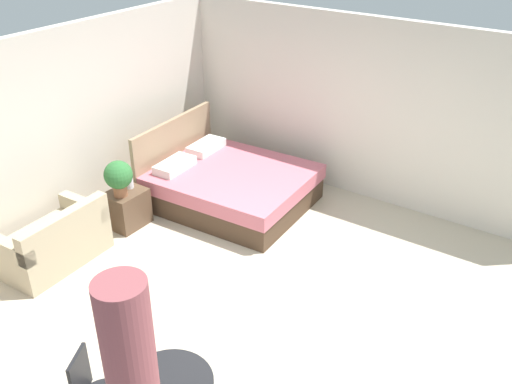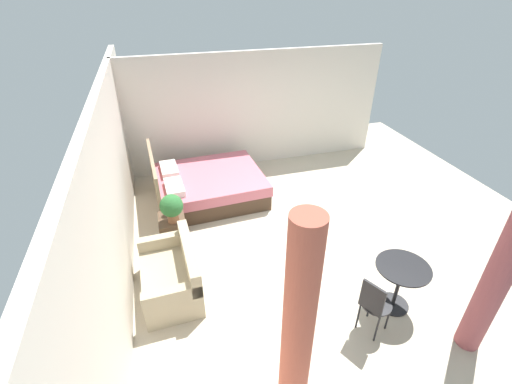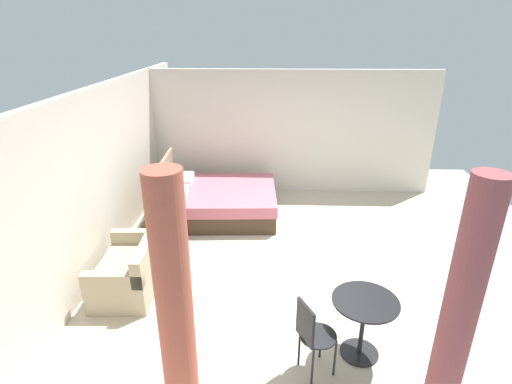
{
  "view_description": "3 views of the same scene",
  "coord_description": "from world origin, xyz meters",
  "px_view_note": "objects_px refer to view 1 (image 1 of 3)",
  "views": [
    {
      "loc": [
        -4.1,
        -2.88,
        4.11
      ],
      "look_at": [
        0.57,
        0.3,
        1.0
      ],
      "focal_mm": 39.46,
      "sensor_mm": 36.0,
      "label": 1
    },
    {
      "loc": [
        -4.65,
        2.22,
        3.95
      ],
      "look_at": [
        0.47,
        0.74,
        0.67
      ],
      "focal_mm": 24.82,
      "sensor_mm": 36.0,
      "label": 2
    },
    {
      "loc": [
        -5.37,
        0.45,
        3.36
      ],
      "look_at": [
        0.36,
        0.67,
        0.99
      ],
      "focal_mm": 27.87,
      "sensor_mm": 36.0,
      "label": 3
    }
  ],
  "objects_px": {
    "potted_plant": "(119,176)",
    "vase": "(129,182)",
    "bed": "(229,185)",
    "couch": "(54,243)",
    "nightstand": "(127,208)"
  },
  "relations": [
    {
      "from": "potted_plant",
      "to": "vase",
      "type": "xyz_separation_m",
      "value": [
        0.22,
        0.07,
        -0.2
      ]
    },
    {
      "from": "bed",
      "to": "couch",
      "type": "height_order",
      "value": "bed"
    },
    {
      "from": "bed",
      "to": "couch",
      "type": "relative_size",
      "value": 1.72
    },
    {
      "from": "vase",
      "to": "bed",
      "type": "bearing_deg",
      "value": -35.47
    },
    {
      "from": "nightstand",
      "to": "vase",
      "type": "bearing_deg",
      "value": 17.51
    },
    {
      "from": "couch",
      "to": "nightstand",
      "type": "bearing_deg",
      "value": -5.15
    },
    {
      "from": "potted_plant",
      "to": "nightstand",
      "type": "bearing_deg",
      "value": 17.96
    },
    {
      "from": "bed",
      "to": "potted_plant",
      "type": "relative_size",
      "value": 4.48
    },
    {
      "from": "couch",
      "to": "vase",
      "type": "bearing_deg",
      "value": -2.91
    },
    {
      "from": "bed",
      "to": "couch",
      "type": "xyz_separation_m",
      "value": [
        -2.38,
        0.88,
        -0.01
      ]
    },
    {
      "from": "nightstand",
      "to": "bed",
      "type": "bearing_deg",
      "value": -31.59
    },
    {
      "from": "nightstand",
      "to": "potted_plant",
      "type": "bearing_deg",
      "value": -162.04
    },
    {
      "from": "bed",
      "to": "vase",
      "type": "distance_m",
      "value": 1.44
    },
    {
      "from": "bed",
      "to": "nightstand",
      "type": "distance_m",
      "value": 1.48
    },
    {
      "from": "couch",
      "to": "vase",
      "type": "distance_m",
      "value": 1.28
    }
  ]
}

